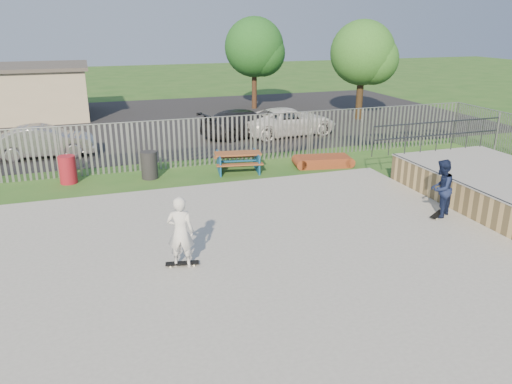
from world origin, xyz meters
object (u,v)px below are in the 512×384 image
object	(u,v)px
funbox	(323,161)
skater_white	(181,232)
car_silver	(45,141)
car_dark	(246,123)
trash_bin_grey	(149,165)
tree_right	(362,53)
tree_mid	(254,47)
skater_navy	(441,188)
trash_bin_red	(68,170)
picnic_table	(238,162)
car_white	(289,121)

from	to	relation	value
funbox	skater_white	size ratio (longest dim) A/B	1.24
car_silver	car_dark	world-z (taller)	car_dark
skater_white	trash_bin_grey	bearing A→B (deg)	-71.02
tree_right	skater_white	size ratio (longest dim) A/B	3.31
car_silver	tree_right	size ratio (longest dim) A/B	0.72
tree_mid	skater_navy	bearing A→B (deg)	-93.04
funbox	skater_navy	xyz separation A→B (m)	(0.67, -6.55, 0.83)
tree_right	trash_bin_red	bearing A→B (deg)	-154.70
tree_mid	skater_white	bearing A→B (deg)	-112.54
tree_mid	picnic_table	bearing A→B (deg)	-110.81
picnic_table	tree_mid	world-z (taller)	tree_mid
trash_bin_red	car_dark	distance (m)	10.15
picnic_table	car_silver	distance (m)	8.87
trash_bin_grey	skater_white	world-z (taller)	skater_white
funbox	tree_right	world-z (taller)	tree_right
trash_bin_grey	car_white	distance (m)	9.59
trash_bin_red	tree_right	bearing A→B (deg)	25.30
skater_white	car_silver	bearing A→B (deg)	-52.80
car_white	tree_right	world-z (taller)	tree_right
picnic_table	car_silver	xyz separation A→B (m)	(-7.44, 4.82, 0.32)
car_white	skater_navy	xyz separation A→B (m)	(-0.21, -12.52, 0.30)
car_dark	skater_white	distance (m)	14.82
tree_mid	tree_right	world-z (taller)	tree_mid
picnic_table	car_white	world-z (taller)	car_white
funbox	car_white	bearing A→B (deg)	90.99
funbox	skater_navy	size ratio (longest dim) A/B	1.24
car_silver	car_dark	size ratio (longest dim) A/B	0.87
car_white	funbox	bearing A→B (deg)	164.97
trash_bin_grey	car_white	world-z (taller)	car_white
car_dark	tree_mid	xyz separation A→B (m)	(3.18, 8.17, 3.35)
skater_white	car_white	bearing A→B (deg)	-101.06
funbox	skater_white	distance (m)	10.32
tree_right	skater_navy	distance (m)	16.71
car_silver	tree_mid	distance (m)	16.16
funbox	car_dark	bearing A→B (deg)	111.82
car_dark	car_white	xyz separation A→B (m)	(2.27, -0.36, 0.01)
picnic_table	trash_bin_red	size ratio (longest dim) A/B	1.97
funbox	tree_right	size ratio (longest dim) A/B	0.37
trash_bin_red	car_white	world-z (taller)	car_white
picnic_table	funbox	distance (m)	3.60
car_white	skater_white	world-z (taller)	skater_white
car_white	tree_right	size ratio (longest dim) A/B	0.87
funbox	tree_right	distance (m)	11.62
tree_mid	skater_white	world-z (taller)	tree_mid
car_dark	trash_bin_red	bearing A→B (deg)	108.47
car_dark	trash_bin_grey	bearing A→B (deg)	121.89
picnic_table	tree_mid	xyz separation A→B (m)	(5.36, 14.10, 3.67)
picnic_table	funbox	bearing A→B (deg)	2.96
picnic_table	skater_navy	size ratio (longest dim) A/B	1.16
funbox	tree_mid	xyz separation A→B (m)	(1.78, 14.50, 3.86)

